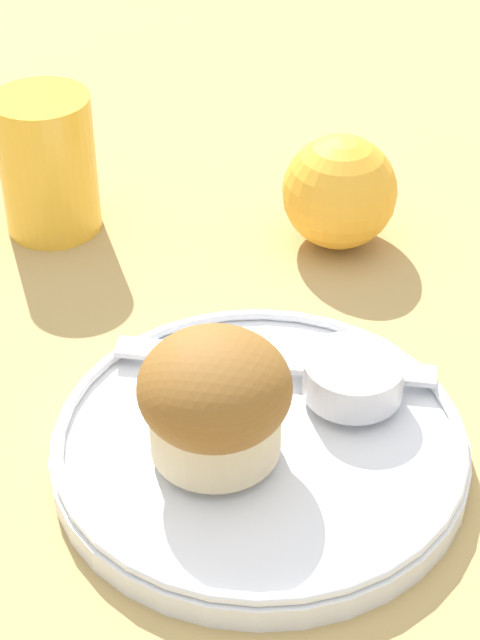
{
  "coord_description": "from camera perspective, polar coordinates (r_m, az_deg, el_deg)",
  "views": [
    {
      "loc": [
        -0.08,
        -0.38,
        0.39
      ],
      "look_at": [
        -0.0,
        0.05,
        0.06
      ],
      "focal_mm": 60.0,
      "sensor_mm": 36.0,
      "label": 1
    }
  ],
  "objects": [
    {
      "name": "ground_plane",
      "position": [
        0.55,
        1.19,
        -7.97
      ],
      "size": [
        3.0,
        3.0,
        0.0
      ],
      "primitive_type": "plane",
      "color": "tan"
    },
    {
      "name": "plate",
      "position": [
        0.55,
        1.08,
        -6.72
      ],
      "size": [
        0.21,
        0.21,
        0.02
      ],
      "color": "white",
      "rests_on": "ground_plane"
    },
    {
      "name": "muffin",
      "position": [
        0.51,
        -1.39,
        -4.07
      ],
      "size": [
        0.07,
        0.07,
        0.06
      ],
      "color": "beige",
      "rests_on": "plate"
    },
    {
      "name": "cream_ramekin",
      "position": [
        0.56,
        6.07,
        -2.95
      ],
      "size": [
        0.05,
        0.05,
        0.02
      ],
      "color": "silver",
      "rests_on": "plate"
    },
    {
      "name": "berry_pair",
      "position": [
        0.56,
        -0.34,
        -3.08
      ],
      "size": [
        0.03,
        0.02,
        0.02
      ],
      "color": "#4C194C",
      "rests_on": "plate"
    },
    {
      "name": "butter_knife",
      "position": [
        0.58,
        1.81,
        -2.22
      ],
      "size": [
        0.17,
        0.07,
        0.0
      ],
      "rotation": [
        0.0,
        0.0,
        -0.32
      ],
      "color": "silver",
      "rests_on": "plate"
    },
    {
      "name": "orange_fruit",
      "position": [
        0.7,
        5.33,
        6.82
      ],
      "size": [
        0.08,
        0.08,
        0.08
      ],
      "color": "#F4A82D",
      "rests_on": "ground_plane"
    },
    {
      "name": "juice_glass",
      "position": [
        0.72,
        -10.22,
        8.19
      ],
      "size": [
        0.06,
        0.06,
        0.1
      ],
      "color": "gold",
      "rests_on": "ground_plane"
    }
  ]
}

